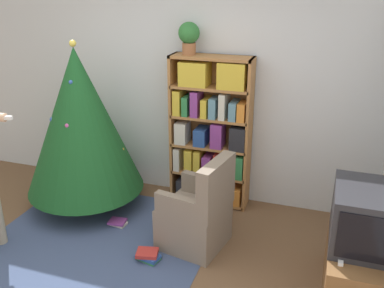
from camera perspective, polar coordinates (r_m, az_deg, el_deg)
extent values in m
cube|color=silver|center=(4.83, -1.40, 8.04)|extent=(8.00, 0.10, 2.60)
cube|color=#3D4C70|center=(4.35, -12.71, -13.00)|extent=(2.11, 2.11, 0.01)
cube|color=#A8703D|center=(4.78, -2.38, 2.06)|extent=(0.03, 0.27, 1.67)
cube|color=#A8703D|center=(4.57, 7.56, 0.92)|extent=(0.03, 0.27, 1.67)
cube|color=#A8703D|center=(4.44, 2.65, 11.47)|extent=(0.87, 0.27, 0.03)
cube|color=#A8703D|center=(4.78, 2.92, 2.02)|extent=(0.87, 0.01, 1.67)
cube|color=#A8703D|center=(4.99, 2.33, -7.18)|extent=(0.84, 0.27, 0.03)
cube|color=#232328|center=(5.00, -0.96, -5.57)|extent=(0.13, 0.24, 0.20)
cube|color=#B22D28|center=(4.93, 1.24, -5.71)|extent=(0.18, 0.24, 0.25)
cube|color=#843889|center=(4.90, 3.28, -5.85)|extent=(0.13, 0.26, 0.27)
cube|color=orange|center=(4.84, 5.75, -6.76)|extent=(0.15, 0.20, 0.19)
cube|color=#A8703D|center=(4.84, 2.39, -3.79)|extent=(0.84, 0.27, 0.03)
cube|color=beige|center=(4.85, -1.77, -1.85)|extent=(0.07, 0.20, 0.26)
cube|color=gold|center=(4.81, -0.21, -2.02)|extent=(0.09, 0.21, 0.26)
cube|color=gold|center=(4.80, 0.97, -2.14)|extent=(0.08, 0.23, 0.26)
cube|color=#843889|center=(4.77, 2.20, -2.61)|extent=(0.10, 0.22, 0.21)
cube|color=#B22D28|center=(4.72, 3.70, -2.64)|extent=(0.10, 0.19, 0.25)
cube|color=orange|center=(4.70, 4.93, -2.98)|extent=(0.09, 0.20, 0.22)
cube|color=#2D7A42|center=(4.69, 6.44, -2.92)|extent=(0.09, 0.22, 0.25)
cube|color=#A8703D|center=(4.71, 2.45, -0.19)|extent=(0.84, 0.27, 0.03)
cube|color=beige|center=(4.72, -1.28, 1.60)|extent=(0.13, 0.20, 0.24)
cube|color=#284C93|center=(4.68, 1.32, 1.08)|extent=(0.13, 0.24, 0.18)
cube|color=#843889|center=(4.60, 3.49, 1.26)|extent=(0.12, 0.21, 0.27)
cube|color=#232328|center=(4.57, 6.31, 0.87)|extent=(0.17, 0.23, 0.25)
cube|color=#A8703D|center=(4.60, 2.51, 3.60)|extent=(0.84, 0.27, 0.03)
cube|color=gold|center=(4.65, -1.64, 5.73)|extent=(0.08, 0.26, 0.27)
cube|color=#2D7A42|center=(4.62, -0.58, 5.26)|extent=(0.06, 0.24, 0.21)
cube|color=#843889|center=(4.58, 0.64, 5.52)|extent=(0.08, 0.24, 0.27)
cube|color=gold|center=(4.57, 1.93, 4.97)|extent=(0.06, 0.25, 0.20)
cube|color=#5B899E|center=(4.52, 2.96, 4.88)|extent=(0.07, 0.20, 0.22)
cube|color=beige|center=(4.51, 4.32, 5.19)|extent=(0.07, 0.25, 0.27)
cube|color=#5B899E|center=(4.49, 5.68, 4.54)|extent=(0.08, 0.24, 0.19)
cube|color=orange|center=(4.46, 6.74, 4.36)|extent=(0.08, 0.21, 0.19)
cube|color=#A8703D|center=(4.51, 2.58, 7.56)|extent=(0.84, 0.27, 0.03)
cube|color=gold|center=(4.51, 0.39, 9.41)|extent=(0.30, 0.24, 0.25)
cube|color=gold|center=(4.38, 5.42, 9.08)|extent=(0.28, 0.20, 0.27)
cube|color=brown|center=(3.78, 20.87, -15.36)|extent=(0.45, 0.95, 0.50)
cube|color=#28282D|center=(3.52, 21.91, -9.03)|extent=(0.46, 0.60, 0.47)
cube|color=black|center=(3.26, 22.10, -11.66)|extent=(0.38, 0.01, 0.36)
cube|color=white|center=(3.39, 19.21, -14.41)|extent=(0.04, 0.12, 0.02)
cylinder|color=#4C3323|center=(5.04, -13.62, -7.28)|extent=(0.36, 0.36, 0.10)
cylinder|color=brown|center=(4.99, -13.73, -6.17)|extent=(0.08, 0.08, 0.12)
cone|color=#195123|center=(4.67, -14.64, 2.98)|extent=(1.26, 1.26, 1.56)
sphere|color=gold|center=(4.67, -9.33, -0.73)|extent=(0.05, 0.05, 0.05)
sphere|color=gold|center=(5.21, -16.67, -0.45)|extent=(0.06, 0.06, 0.06)
sphere|color=#335BB2|center=(4.44, -15.86, 7.95)|extent=(0.04, 0.04, 0.04)
sphere|color=#B74C93|center=(4.42, -16.29, 2.37)|extent=(0.05, 0.05, 0.05)
sphere|color=#335BB2|center=(4.62, -18.12, 3.11)|extent=(0.06, 0.06, 0.06)
sphere|color=#E5CC4C|center=(4.48, -15.63, 12.80)|extent=(0.07, 0.07, 0.07)
cube|color=#7A6B5B|center=(4.16, 0.22, -10.71)|extent=(0.65, 0.65, 0.42)
cube|color=#7A6B5B|center=(3.84, 3.25, -5.79)|extent=(0.22, 0.57, 0.50)
cube|color=#7A6B5B|center=(4.19, 1.82, -5.58)|extent=(0.51, 0.17, 0.20)
cube|color=#7A6B5B|center=(3.82, -1.53, -8.47)|extent=(0.51, 0.17, 0.20)
cube|color=white|center=(3.62, -23.64, 3.25)|extent=(0.11, 0.05, 0.03)
cylinder|color=#935B38|center=(4.50, -0.40, 12.59)|extent=(0.14, 0.14, 0.12)
sphere|color=#2D7033|center=(4.48, -0.40, 14.60)|extent=(0.22, 0.22, 0.22)
cube|color=beige|center=(4.61, -9.80, -10.42)|extent=(0.18, 0.13, 0.03)
cube|color=#843889|center=(4.59, -9.93, -10.14)|extent=(0.18, 0.16, 0.02)
cube|color=#2D7A42|center=(4.08, -5.91, -14.91)|extent=(0.24, 0.18, 0.02)
cube|color=#284C93|center=(4.06, -5.90, -14.69)|extent=(0.23, 0.16, 0.03)
cube|color=#B22D28|center=(4.04, -6.00, -14.25)|extent=(0.22, 0.19, 0.03)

